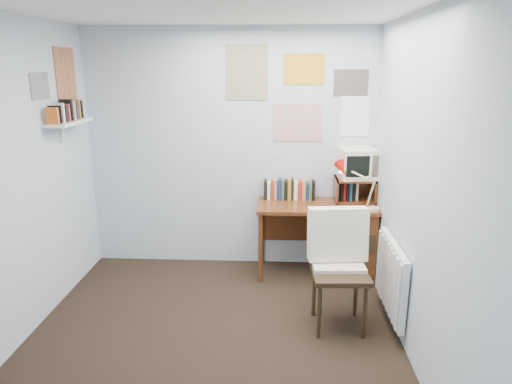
# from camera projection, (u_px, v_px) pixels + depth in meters

# --- Properties ---
(ground) EXTENTS (3.50, 3.50, 0.00)m
(ground) POSITION_uv_depth(u_px,v_px,m) (209.00, 356.00, 3.44)
(ground) COLOR black
(ground) RESTS_ON ground
(back_wall) EXTENTS (3.00, 0.02, 2.50)m
(back_wall) POSITION_uv_depth(u_px,v_px,m) (230.00, 151.00, 4.79)
(back_wall) COLOR #B2C1CC
(back_wall) RESTS_ON ground
(right_wall) EXTENTS (0.02, 3.50, 2.50)m
(right_wall) POSITION_uv_depth(u_px,v_px,m) (427.00, 200.00, 3.03)
(right_wall) COLOR #B2C1CC
(right_wall) RESTS_ON ground
(ceiling) EXTENTS (3.00, 3.50, 0.02)m
(ceiling) POSITION_uv_depth(u_px,v_px,m) (198.00, 0.00, 2.77)
(ceiling) COLOR white
(ceiling) RESTS_ON back_wall
(desk) EXTENTS (1.20, 0.55, 0.76)m
(desk) POSITION_uv_depth(u_px,v_px,m) (342.00, 237.00, 4.70)
(desk) COLOR brown
(desk) RESTS_ON ground
(desk_chair) EXTENTS (0.51, 0.49, 0.96)m
(desk_chair) POSITION_uv_depth(u_px,v_px,m) (340.00, 274.00, 3.71)
(desk_chair) COLOR black
(desk_chair) RESTS_ON ground
(desk_lamp) EXTENTS (0.34, 0.31, 0.41)m
(desk_lamp) POSITION_uv_depth(u_px,v_px,m) (375.00, 190.00, 4.37)
(desk_lamp) COLOR red
(desk_lamp) RESTS_ON desk
(tv_riser) EXTENTS (0.40, 0.30, 0.25)m
(tv_riser) POSITION_uv_depth(u_px,v_px,m) (354.00, 190.00, 4.67)
(tv_riser) COLOR brown
(tv_riser) RESTS_ON desk
(crt_tv) EXTENTS (0.38, 0.35, 0.33)m
(crt_tv) POSITION_uv_depth(u_px,v_px,m) (358.00, 162.00, 4.61)
(crt_tv) COLOR beige
(crt_tv) RESTS_ON tv_riser
(book_row) EXTENTS (0.60, 0.14, 0.22)m
(book_row) POSITION_uv_depth(u_px,v_px,m) (293.00, 189.00, 4.77)
(book_row) COLOR brown
(book_row) RESTS_ON desk
(radiator) EXTENTS (0.09, 0.80, 0.60)m
(radiator) POSITION_uv_depth(u_px,v_px,m) (392.00, 277.00, 3.79)
(radiator) COLOR white
(radiator) RESTS_ON right_wall
(wall_shelf) EXTENTS (0.20, 0.62, 0.24)m
(wall_shelf) POSITION_uv_depth(u_px,v_px,m) (69.00, 122.00, 4.13)
(wall_shelf) COLOR white
(wall_shelf) RESTS_ON left_wall
(posters_back) EXTENTS (1.20, 0.01, 0.90)m
(posters_back) POSITION_uv_depth(u_px,v_px,m) (298.00, 93.00, 4.59)
(posters_back) COLOR white
(posters_back) RESTS_ON back_wall
(posters_left) EXTENTS (0.01, 0.70, 0.60)m
(posters_left) POSITION_uv_depth(u_px,v_px,m) (53.00, 79.00, 4.03)
(posters_left) COLOR white
(posters_left) RESTS_ON left_wall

